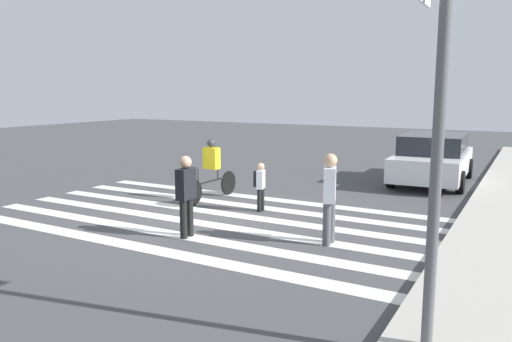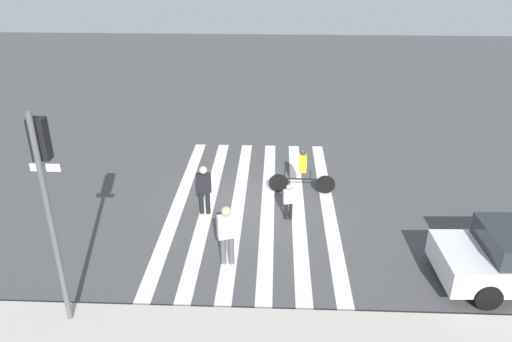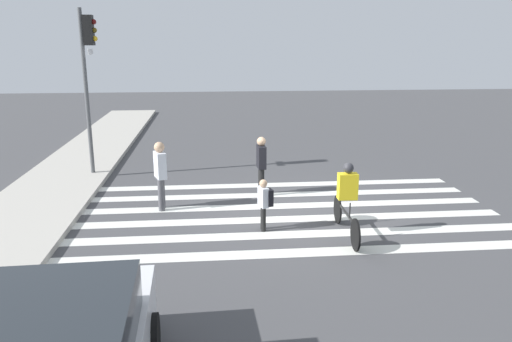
# 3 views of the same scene
# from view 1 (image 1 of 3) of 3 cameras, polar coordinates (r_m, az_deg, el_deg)

# --- Properties ---
(ground_plane) EXTENTS (60.00, 60.00, 0.00)m
(ground_plane) POSITION_cam_1_polar(r_m,az_deg,el_deg) (11.34, -5.61, -5.30)
(ground_plane) COLOR #444447
(crosswalk_stripes) EXTENTS (5.20, 10.00, 0.01)m
(crosswalk_stripes) POSITION_cam_1_polar(r_m,az_deg,el_deg) (11.34, -5.61, -5.28)
(crosswalk_stripes) COLOR silver
(crosswalk_stripes) RESTS_ON ground_plane
(traffic_light) EXTENTS (0.60, 0.50, 4.95)m
(traffic_light) POSITION_cam_1_polar(r_m,az_deg,el_deg) (5.31, 19.42, 15.64)
(traffic_light) COLOR #515456
(traffic_light) RESTS_ON ground_plane
(pedestrian_adult_yellow_jacket) EXTENTS (0.51, 0.35, 1.70)m
(pedestrian_adult_yellow_jacket) POSITION_cam_1_polar(r_m,az_deg,el_deg) (9.25, 8.41, -2.56)
(pedestrian_adult_yellow_jacket) COLOR #4C4C51
(pedestrian_adult_yellow_jacket) RESTS_ON ground_plane
(pedestrian_adult_blue_shirt) EXTENTS (0.35, 0.32, 1.16)m
(pedestrian_adult_blue_shirt) POSITION_cam_1_polar(r_m,az_deg,el_deg) (11.74, 0.46, -1.37)
(pedestrian_adult_blue_shirt) COLOR black
(pedestrian_adult_blue_shirt) RESTS_ON ground_plane
(pedestrian_child_with_backpack) EXTENTS (0.46, 0.24, 1.60)m
(pedestrian_child_with_backpack) POSITION_cam_1_polar(r_m,az_deg,el_deg) (9.68, -7.99, -2.37)
(pedestrian_child_with_backpack) COLOR black
(pedestrian_child_with_backpack) RESTS_ON ground_plane
(cyclist_mid_street) EXTENTS (2.21, 0.41, 1.61)m
(cyclist_mid_street) POSITION_cam_1_polar(r_m,az_deg,el_deg) (12.98, -5.10, 0.44)
(cyclist_mid_street) COLOR black
(cyclist_mid_street) RESTS_ON ground_plane
(car_parked_far_curb) EXTENTS (4.63, 2.22, 1.50)m
(car_parked_far_curb) POSITION_cam_1_polar(r_m,az_deg,el_deg) (16.36, 19.57, 1.39)
(car_parked_far_curb) COLOR silver
(car_parked_far_curb) RESTS_ON ground_plane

